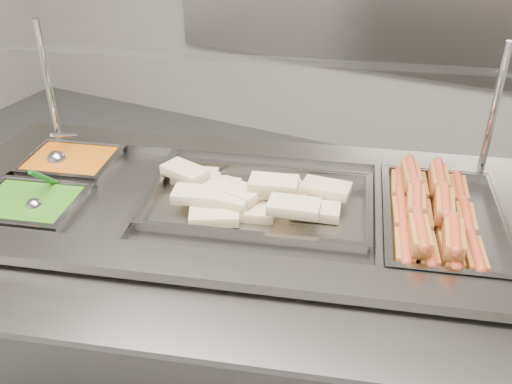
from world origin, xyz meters
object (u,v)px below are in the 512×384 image
at_px(ladle, 57,158).
at_px(serving_spoon, 36,201).
at_px(sneeze_guard, 252,63).
at_px(pan_wraps, 259,205).
at_px(pan_hotdogs, 442,227).
at_px(steam_counter, 242,304).

bearing_deg(ladle, serving_spoon, -60.01).
height_order(ladle, serving_spoon, serving_spoon).
height_order(sneeze_guard, pan_wraps, sneeze_guard).
relative_size(ladle, serving_spoon, 1.14).
height_order(pan_hotdogs, ladle, ladle).
bearing_deg(pan_hotdogs, pan_wraps, -164.02).
distance_m(sneeze_guard, serving_spoon, 0.79).
distance_m(pan_hotdogs, ladle, 1.30).
relative_size(sneeze_guard, pan_wraps, 2.18).
distance_m(sneeze_guard, pan_wraps, 0.44).
bearing_deg(steam_counter, ladle, -174.82).
xyz_separation_m(sneeze_guard, serving_spoon, (-0.48, -0.52, -0.35)).
distance_m(ladle, serving_spoon, 0.28).
bearing_deg(ladle, pan_hotdogs, 10.29).
bearing_deg(pan_wraps, steam_counter, -164.02).
xyz_separation_m(pan_wraps, ladle, (-0.74, -0.08, 0.03)).
distance_m(steam_counter, sneeze_guard, 0.83).
bearing_deg(pan_wraps, pan_hotdogs, 15.98).
xyz_separation_m(sneeze_guard, pan_wraps, (0.12, -0.19, -0.38)).
relative_size(steam_counter, serving_spoon, 11.97).
bearing_deg(steam_counter, pan_wraps, 15.98).
height_order(pan_hotdogs, pan_wraps, same).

